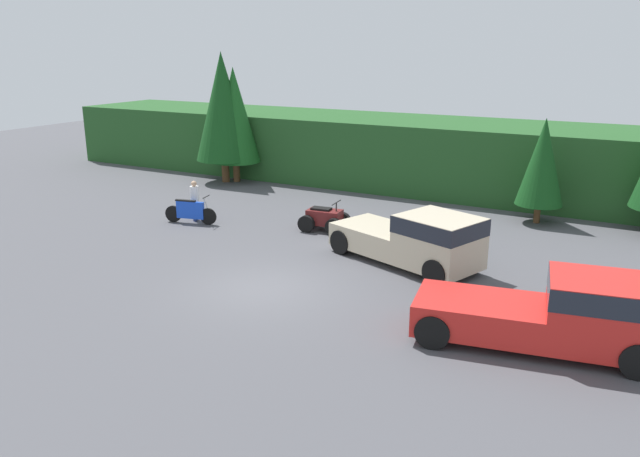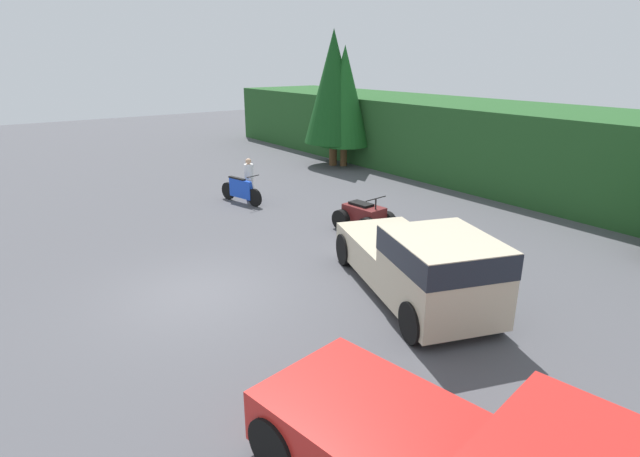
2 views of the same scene
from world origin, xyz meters
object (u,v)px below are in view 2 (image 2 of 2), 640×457
(pickup_truck_second, at_px, (423,263))
(dirt_bike, at_px, (241,191))
(quad_atv, at_px, (364,217))
(rider_person, at_px, (249,178))

(pickup_truck_second, distance_m, dirt_bike, 10.13)
(pickup_truck_second, bearing_deg, dirt_bike, -163.62)
(pickup_truck_second, distance_m, quad_atv, 5.30)
(pickup_truck_second, height_order, rider_person, pickup_truck_second)
(rider_person, bearing_deg, dirt_bike, -103.32)
(pickup_truck_second, xyz_separation_m, quad_atv, (-4.73, 2.33, -0.53))
(dirt_bike, height_order, quad_atv, quad_atv)
(dirt_bike, distance_m, rider_person, 0.62)
(pickup_truck_second, relative_size, quad_atv, 2.90)
(dirt_bike, bearing_deg, quad_atv, 4.64)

